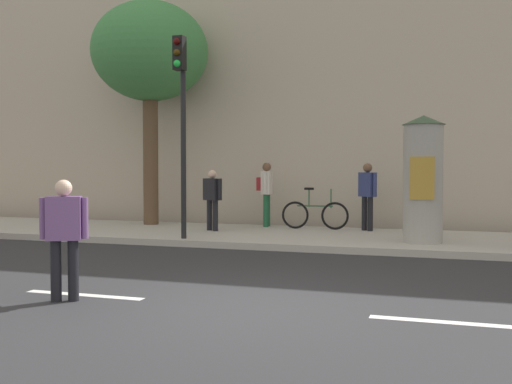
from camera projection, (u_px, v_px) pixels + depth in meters
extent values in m
plane|color=#2B2B2D|center=(249.00, 308.00, 7.51)|extent=(80.00, 80.00, 0.00)
cube|color=#B2ADA3|center=(343.00, 239.00, 14.17)|extent=(36.00, 4.00, 0.15)
cube|color=silver|center=(84.00, 295.00, 8.25)|extent=(1.80, 0.16, 0.01)
cube|color=silver|center=(450.00, 322.00, 6.78)|extent=(1.80, 0.16, 0.01)
cube|color=#B7A893|center=(370.00, 73.00, 18.74)|extent=(36.00, 5.00, 9.44)
cylinder|color=black|center=(183.00, 155.00, 13.55)|extent=(0.12, 0.12, 3.78)
cube|color=black|center=(179.00, 53.00, 13.29)|extent=(0.24, 0.24, 0.75)
sphere|color=#390605|center=(177.00, 41.00, 13.15)|extent=(0.16, 0.16, 0.16)
sphere|color=#3C2906|center=(177.00, 52.00, 13.16)|extent=(0.16, 0.16, 0.16)
sphere|color=green|center=(177.00, 63.00, 13.17)|extent=(0.16, 0.16, 0.16)
cylinder|color=#9E9B93|center=(423.00, 184.00, 12.86)|extent=(0.84, 0.84, 2.53)
cone|color=#334C33|center=(424.00, 120.00, 12.81)|extent=(0.92, 0.92, 0.20)
cube|color=#B78C33|center=(422.00, 178.00, 12.45)|extent=(0.50, 0.02, 0.90)
cylinder|color=brown|center=(151.00, 163.00, 16.98)|extent=(0.42, 0.42, 3.50)
ellipsoid|color=#3D7F42|center=(150.00, 51.00, 16.85)|extent=(3.28, 3.28, 2.79)
cylinder|color=black|center=(73.00, 270.00, 7.88)|extent=(0.14, 0.14, 0.81)
cylinder|color=black|center=(56.00, 271.00, 7.85)|extent=(0.14, 0.14, 0.81)
cube|color=#724C84|center=(64.00, 218.00, 7.84)|extent=(0.50, 0.41, 0.57)
cylinder|color=#724C84|center=(85.00, 218.00, 7.88)|extent=(0.09, 0.09, 0.54)
cylinder|color=#724C84|center=(43.00, 218.00, 7.79)|extent=(0.09, 0.09, 0.54)
sphere|color=beige|center=(64.00, 188.00, 7.82)|extent=(0.22, 0.22, 0.22)
cube|color=#724C84|center=(66.00, 219.00, 8.01)|extent=(0.32, 0.27, 0.36)
cylinder|color=#1E5938|center=(266.00, 211.00, 16.24)|extent=(0.14, 0.14, 0.89)
cylinder|color=#1E5938|center=(268.00, 210.00, 16.46)|extent=(0.14, 0.14, 0.89)
cube|color=silver|center=(267.00, 183.00, 16.32)|extent=(0.27, 0.46, 0.63)
cylinder|color=silver|center=(265.00, 183.00, 16.06)|extent=(0.09, 0.09, 0.60)
cylinder|color=silver|center=(269.00, 183.00, 16.58)|extent=(0.09, 0.09, 0.60)
sphere|color=brown|center=(267.00, 167.00, 16.30)|extent=(0.24, 0.24, 0.24)
cube|color=maroon|center=(260.00, 184.00, 16.36)|extent=(0.18, 0.29, 0.36)
cylinder|color=black|center=(364.00, 213.00, 15.37)|extent=(0.14, 0.14, 0.87)
cylinder|color=black|center=(370.00, 214.00, 15.18)|extent=(0.14, 0.14, 0.87)
cube|color=navy|center=(367.00, 185.00, 15.25)|extent=(0.49, 0.47, 0.62)
cylinder|color=navy|center=(361.00, 184.00, 15.47)|extent=(0.09, 0.09, 0.59)
cylinder|color=navy|center=(375.00, 185.00, 15.02)|extent=(0.09, 0.09, 0.59)
sphere|color=brown|center=(368.00, 168.00, 15.23)|extent=(0.24, 0.24, 0.24)
cylinder|color=black|center=(215.00, 216.00, 15.20)|extent=(0.14, 0.14, 0.78)
cylinder|color=black|center=(209.00, 215.00, 15.39)|extent=(0.14, 0.14, 0.78)
cube|color=black|center=(212.00, 189.00, 15.27)|extent=(0.55, 0.47, 0.55)
cylinder|color=black|center=(219.00, 190.00, 15.05)|extent=(0.09, 0.09, 0.53)
cylinder|color=black|center=(206.00, 189.00, 15.49)|extent=(0.09, 0.09, 0.53)
sphere|color=beige|center=(212.00, 174.00, 15.25)|extent=(0.21, 0.21, 0.21)
torus|color=black|center=(295.00, 215.00, 15.80)|extent=(0.72, 0.10, 0.72)
torus|color=black|center=(335.00, 216.00, 15.53)|extent=(0.72, 0.10, 0.72)
cylinder|color=#2D5938|center=(315.00, 206.00, 15.66)|extent=(0.95, 0.09, 0.04)
cylinder|color=#2D5938|center=(309.00, 198.00, 15.69)|extent=(0.04, 0.04, 0.45)
cylinder|color=#2D5938|center=(331.00, 199.00, 15.54)|extent=(0.04, 0.04, 0.50)
cube|color=black|center=(309.00, 189.00, 15.68)|extent=(0.24, 0.11, 0.06)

